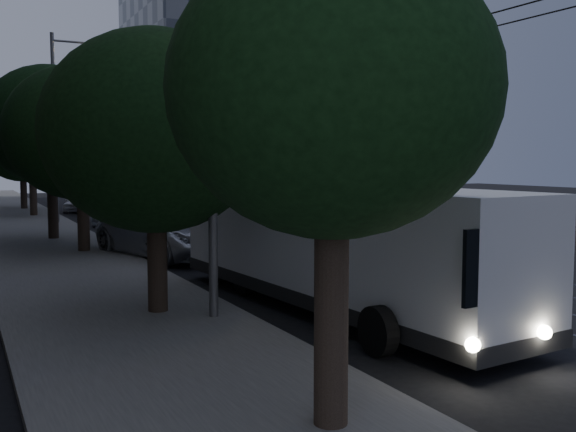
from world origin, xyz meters
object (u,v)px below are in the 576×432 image
(pickup_silver, at_px, (169,233))
(streetlamp_far, at_px, (62,111))
(car_white_d, at_px, (78,202))
(trolleybus, at_px, (327,243))
(car_white_b, at_px, (117,209))
(streetlamp_near, at_px, (229,47))
(car_white_a, at_px, (156,221))
(car_white_c, at_px, (97,204))

(pickup_silver, distance_m, streetlamp_far, 15.45)
(car_white_d, bearing_deg, pickup_silver, -71.30)
(trolleybus, bearing_deg, car_white_b, 85.14)
(streetlamp_near, relative_size, streetlamp_far, 0.95)
(car_white_a, xyz_separation_m, streetlamp_near, (-2.69, -15.57, 5.16))
(streetlamp_far, bearing_deg, trolleybus, -84.10)
(car_white_c, bearing_deg, pickup_silver, -103.93)
(car_white_a, distance_m, streetlamp_far, 10.47)
(pickup_silver, relative_size, car_white_c, 1.50)
(trolleybus, relative_size, car_white_b, 2.12)
(car_white_a, relative_size, car_white_b, 0.84)
(pickup_silver, xyz_separation_m, car_white_b, (1.15, 13.63, -0.10))
(pickup_silver, relative_size, streetlamp_far, 0.62)
(car_white_c, height_order, streetlamp_near, streetlamp_near)
(car_white_a, bearing_deg, car_white_b, 88.73)
(trolleybus, xyz_separation_m, streetlamp_far, (-2.48, 24.01, 4.64))
(car_white_c, bearing_deg, streetlamp_far, -127.67)
(car_white_b, height_order, streetlamp_far, streetlamp_far)
(car_white_c, xyz_separation_m, streetlamp_near, (-2.69, -29.34, 5.24))
(trolleybus, xyz_separation_m, pickup_silver, (-0.95, 9.59, -0.69))
(pickup_silver, relative_size, streetlamp_near, 0.65)
(trolleybus, height_order, car_white_a, trolleybus)
(car_white_c, relative_size, streetlamp_far, 0.41)
(car_white_d, bearing_deg, car_white_b, -66.27)
(car_white_a, xyz_separation_m, streetlamp_far, (-2.68, 8.53, 5.44))
(car_white_b, xyz_separation_m, streetlamp_near, (-2.69, -23.31, 5.15))
(car_white_a, height_order, car_white_b, car_white_b)
(car_white_a, xyz_separation_m, car_white_d, (-0.60, 17.11, -0.15))
(trolleybus, xyz_separation_m, streetlamp_near, (-2.49, -0.09, 4.36))
(trolleybus, distance_m, car_white_a, 15.50)
(pickup_silver, bearing_deg, car_white_c, 70.88)
(car_white_c, height_order, streetlamp_far, streetlamp_far)
(pickup_silver, distance_m, car_white_a, 6.00)
(pickup_silver, bearing_deg, streetlamp_near, -114.81)
(car_white_a, bearing_deg, streetlamp_near, -101.07)
(streetlamp_far, bearing_deg, pickup_silver, -83.93)
(streetlamp_far, bearing_deg, car_white_b, -16.32)
(car_white_a, height_order, car_white_c, car_white_a)
(car_white_a, distance_m, car_white_c, 13.77)
(pickup_silver, bearing_deg, trolleybus, -100.13)
(trolleybus, height_order, car_white_d, trolleybus)
(trolleybus, relative_size, streetlamp_far, 1.11)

